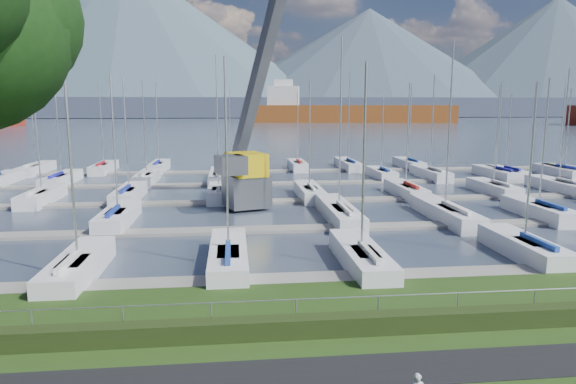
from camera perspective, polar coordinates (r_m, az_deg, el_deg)
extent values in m
cube|color=black|center=(16.56, 5.90, -19.30)|extent=(160.00, 2.00, 0.04)
cube|color=#3C4658|center=(277.29, -5.56, 7.97)|extent=(800.00, 540.00, 0.20)
cube|color=#233112|center=(18.69, 4.21, -14.57)|extent=(80.00, 0.70, 0.70)
cylinder|color=#9B9FA4|center=(18.72, 4.02, -11.70)|extent=(80.00, 0.04, 0.04)
cube|color=#3C4458|center=(347.16, -5.71, 9.37)|extent=(900.00, 80.00, 12.00)
cone|color=#445664|center=(427.04, -17.16, 15.99)|extent=(340.00, 340.00, 115.00)
cone|color=#3E4C5A|center=(443.21, 8.93, 14.10)|extent=(300.00, 300.00, 85.00)
cone|color=#3B4A57|center=(522.51, 27.48, 13.29)|extent=(320.00, 320.00, 100.00)
cube|color=gray|center=(24.77, 1.51, -9.73)|extent=(90.00, 1.60, 0.25)
cube|color=slate|center=(34.30, -0.72, -4.18)|extent=(90.00, 1.60, 0.25)
cube|color=slate|center=(44.04, -1.95, -1.06)|extent=(90.00, 1.60, 0.25)
cube|color=gray|center=(53.87, -2.74, 0.93)|extent=(90.00, 1.60, 0.25)
cube|color=slate|center=(63.76, -3.28, 2.30)|extent=(90.00, 1.60, 0.25)
cube|color=#5B5E63|center=(41.33, -4.64, 0.20)|extent=(4.05, 4.05, 2.60)
cube|color=#DCBA0C|center=(41.04, -4.68, 3.09)|extent=(3.54, 4.05, 1.80)
cube|color=#525459|center=(45.54, -2.66, 15.11)|extent=(6.23, 10.34, 19.89)
cube|color=#54575B|center=(39.02, -6.37, 3.01)|extent=(2.59, 2.72, 1.40)
cube|color=brown|center=(239.73, 7.20, 8.36)|extent=(92.51, 32.10, 10.00)
cube|color=silver|center=(239.46, -0.49, 10.23)|extent=(16.03, 16.03, 12.00)
cube|color=silver|center=(239.62, -0.49, 11.90)|extent=(9.16, 9.16, 4.00)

